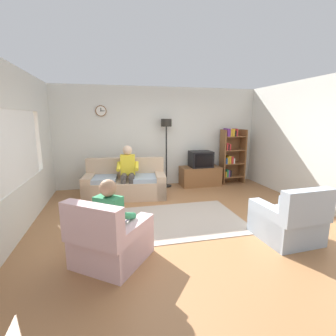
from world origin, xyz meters
The scene contains 14 objects.
ground_plane centered at (0.00, 0.00, 0.00)m, with size 12.00×12.00×0.00m, color #9E6B42.
back_wall_assembly centered at (0.00, 2.66, 1.35)m, with size 6.20×0.17×2.70m.
left_wall_assembly centered at (-2.86, 0.03, 1.34)m, with size 0.12×5.80×2.70m.
right_wall centered at (2.86, 0.00, 1.35)m, with size 0.12×5.80×2.70m, color silver.
couch centered at (-1.05, 1.70, 0.31)m, with size 1.99×1.10×0.90m.
tv_stand centered at (1.07, 2.25, 0.27)m, with size 1.10×0.56×0.53m.
tv centered at (1.07, 2.23, 0.75)m, with size 0.60×0.49×0.44m.
bookshelf centered at (2.02, 2.32, 0.83)m, with size 0.68×0.36×1.59m.
floor_lamp centered at (0.12, 2.35, 1.45)m, with size 0.28×0.28×1.85m.
armchair_near_window centered at (-1.42, -1.08, 0.29)m, with size 1.17×1.18×0.90m.
armchair_near_bookshelf centered at (1.25, -1.09, 0.29)m, with size 0.85×0.92×0.90m.
area_rug centered at (-0.12, 0.01, 0.01)m, with size 2.20×1.70×0.01m, color #AD9E8E.
person_on_couch centered at (-0.99, 1.59, 0.70)m, with size 0.55×0.57×1.24m.
person_in_left_armchair centered at (-1.37, -1.01, 0.60)m, with size 0.62×0.64×1.12m.
Camera 1 is at (-1.38, -4.14, 1.87)m, focal length 26.37 mm.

